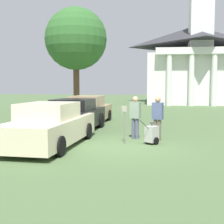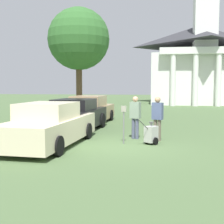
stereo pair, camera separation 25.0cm
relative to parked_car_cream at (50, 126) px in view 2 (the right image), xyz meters
name	(u,v)px [view 2 (the right image)]	position (x,y,z in m)	size (l,w,h in m)	color
ground_plane	(121,147)	(2.58, 0.15, -0.72)	(120.00, 120.00, 0.00)	#4C663D
parked_car_cream	(50,126)	(0.00, 0.00, 0.00)	(2.33, 5.36, 1.58)	beige
parked_car_black	(75,116)	(0.00, 3.59, 0.01)	(2.31, 4.89, 1.55)	black
parked_car_tan	(89,111)	(0.00, 6.73, 0.00)	(2.29, 5.13, 1.59)	tan
parking_meter	(124,118)	(2.63, 0.73, 0.27)	(0.18, 0.09, 1.43)	slate
person_worker	(135,115)	(2.98, 1.86, 0.28)	(0.47, 0.36, 1.75)	#515670
person_supervisor	(157,116)	(3.88, 1.56, 0.28)	(0.47, 0.36, 1.75)	#665B4C
equipment_cart	(151,134)	(3.66, 0.76, -0.34)	(0.72, 0.92, 1.00)	#B2B2AD
church	(199,61)	(8.97, 29.01, 4.40)	(11.73, 13.45, 20.00)	white
shade_tree	(79,39)	(-1.74, 11.27, 4.75)	(4.44, 4.44, 7.72)	brown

